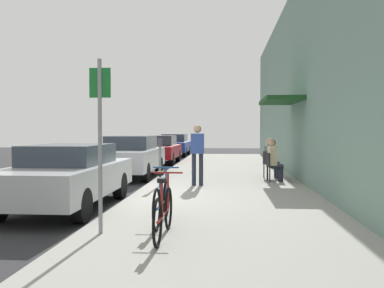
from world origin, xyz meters
name	(u,v)px	position (x,y,z in m)	size (l,w,h in m)	color
ground_plane	(130,201)	(0.00, 0.00, 0.00)	(60.00, 60.00, 0.00)	#2D2D30
sidewalk_slab	(225,188)	(2.25, 2.00, 0.06)	(4.50, 32.00, 0.12)	#9E9B93
building_facade	(313,74)	(4.65, 2.01, 3.22)	(1.40, 32.00, 6.44)	gray
parked_car_0	(68,175)	(-1.10, -1.06, 0.72)	(1.80, 4.40, 1.36)	#B7B7BC
parked_car_1	(131,156)	(-1.10, 4.89, 0.76)	(1.80, 4.40, 1.47)	#B7B7BC
parked_car_2	(159,149)	(-1.10, 11.26, 0.73)	(1.80, 4.40, 1.41)	maroon
parked_car_3	(175,145)	(-1.10, 17.60, 0.74)	(1.80, 4.40, 1.43)	navy
parking_meter	(160,159)	(0.45, 1.71, 0.89)	(0.12, 0.10, 1.32)	slate
street_sign	(100,132)	(0.40, -3.62, 1.64)	(0.32, 0.06, 2.60)	gray
bicycle_0	(163,213)	(1.37, -3.78, 0.48)	(0.46, 1.71, 0.90)	black
bicycle_1	(162,202)	(1.21, -2.88, 0.48)	(0.46, 1.71, 0.90)	black
cafe_chair_0	(272,165)	(3.66, 3.03, 0.62)	(0.48, 0.48, 0.87)	black
seated_patron_0	(274,159)	(3.72, 3.03, 0.82)	(0.45, 0.39, 1.29)	#232838
cafe_chair_1	(269,163)	(3.66, 3.93, 0.62)	(0.53, 0.53, 0.87)	black
seated_patron_1	(271,157)	(3.72, 3.94, 0.82)	(0.49, 0.44, 1.29)	#232838
pedestrian_standing	(197,150)	(1.47, 1.95, 1.12)	(0.36, 0.22, 1.70)	#232838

